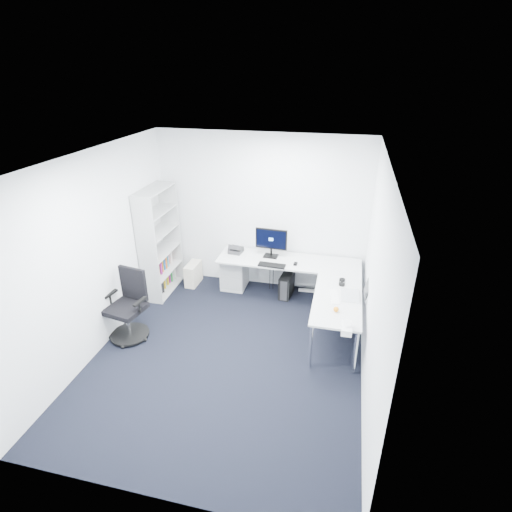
% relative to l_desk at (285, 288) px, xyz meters
% --- Properties ---
extents(ground, '(4.20, 4.20, 0.00)m').
position_rel_l_desk_xyz_m(ground, '(-0.55, -1.40, -0.35)').
color(ground, black).
extents(ceiling, '(4.20, 4.20, 0.00)m').
position_rel_l_desk_xyz_m(ceiling, '(-0.55, -1.40, 2.35)').
color(ceiling, white).
extents(wall_back, '(3.60, 0.02, 2.70)m').
position_rel_l_desk_xyz_m(wall_back, '(-0.55, 0.70, 1.00)').
color(wall_back, white).
rests_on(wall_back, ground).
extents(wall_front, '(3.60, 0.02, 2.70)m').
position_rel_l_desk_xyz_m(wall_front, '(-0.55, -3.50, 1.00)').
color(wall_front, white).
rests_on(wall_front, ground).
extents(wall_left, '(0.02, 4.20, 2.70)m').
position_rel_l_desk_xyz_m(wall_left, '(-2.35, -1.40, 1.00)').
color(wall_left, white).
rests_on(wall_left, ground).
extents(wall_right, '(0.02, 4.20, 2.70)m').
position_rel_l_desk_xyz_m(wall_right, '(1.25, -1.40, 1.00)').
color(wall_right, white).
rests_on(wall_right, ground).
extents(l_desk, '(2.37, 1.33, 0.69)m').
position_rel_l_desk_xyz_m(l_desk, '(0.00, 0.00, 0.00)').
color(l_desk, silver).
rests_on(l_desk, ground).
extents(drawer_pedestal, '(0.41, 0.51, 0.63)m').
position_rel_l_desk_xyz_m(drawer_pedestal, '(-0.98, 0.47, -0.03)').
color(drawer_pedestal, silver).
rests_on(drawer_pedestal, ground).
extents(bookshelf, '(0.36, 0.93, 1.86)m').
position_rel_l_desk_xyz_m(bookshelf, '(-2.17, 0.05, 0.59)').
color(bookshelf, '#B0B2B2').
rests_on(bookshelf, ground).
extents(task_chair, '(0.68, 0.68, 1.04)m').
position_rel_l_desk_xyz_m(task_chair, '(-2.08, -1.34, 0.17)').
color(task_chair, black).
rests_on(task_chair, ground).
extents(black_pc_tower, '(0.23, 0.43, 0.41)m').
position_rel_l_desk_xyz_m(black_pc_tower, '(-0.02, 0.35, -0.14)').
color(black_pc_tower, black).
rests_on(black_pc_tower, ground).
extents(beige_pc_tower, '(0.20, 0.43, 0.40)m').
position_rel_l_desk_xyz_m(beige_pc_tower, '(-1.75, 0.38, -0.15)').
color(beige_pc_tower, beige).
rests_on(beige_pc_tower, ground).
extents(power_strip, '(0.35, 0.08, 0.04)m').
position_rel_l_desk_xyz_m(power_strip, '(0.34, 0.57, -0.33)').
color(power_strip, white).
rests_on(power_strip, ground).
extents(monitor, '(0.54, 0.20, 0.52)m').
position_rel_l_desk_xyz_m(monitor, '(-0.32, 0.41, 0.60)').
color(monitor, black).
rests_on(monitor, l_desk).
extents(black_keyboard, '(0.45, 0.17, 0.02)m').
position_rel_l_desk_xyz_m(black_keyboard, '(-0.24, 0.08, 0.36)').
color(black_keyboard, black).
rests_on(black_keyboard, l_desk).
extents(mouse, '(0.06, 0.09, 0.03)m').
position_rel_l_desk_xyz_m(mouse, '(0.13, 0.21, 0.36)').
color(mouse, black).
rests_on(mouse, l_desk).
extents(desk_phone, '(0.25, 0.25, 0.15)m').
position_rel_l_desk_xyz_m(desk_phone, '(-0.94, 0.43, 0.42)').
color(desk_phone, '#2B2B2D').
rests_on(desk_phone, l_desk).
extents(laptop, '(0.39, 0.38, 0.26)m').
position_rel_l_desk_xyz_m(laptop, '(1.02, -0.60, 0.48)').
color(laptop, white).
rests_on(laptop, l_desk).
extents(white_keyboard, '(0.17, 0.40, 0.01)m').
position_rel_l_desk_xyz_m(white_keyboard, '(0.81, -0.67, 0.35)').
color(white_keyboard, white).
rests_on(white_keyboard, l_desk).
extents(headphones, '(0.13, 0.21, 0.05)m').
position_rel_l_desk_xyz_m(headphones, '(0.90, -0.24, 0.37)').
color(headphones, black).
rests_on(headphones, l_desk).
extents(orange_fruit, '(0.07, 0.07, 0.07)m').
position_rel_l_desk_xyz_m(orange_fruit, '(0.85, -1.04, 0.38)').
color(orange_fruit, orange).
rests_on(orange_fruit, l_desk).
extents(tissue_box, '(0.13, 0.24, 0.08)m').
position_rel_l_desk_xyz_m(tissue_box, '(0.99, -1.44, 0.39)').
color(tissue_box, white).
rests_on(tissue_box, l_desk).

